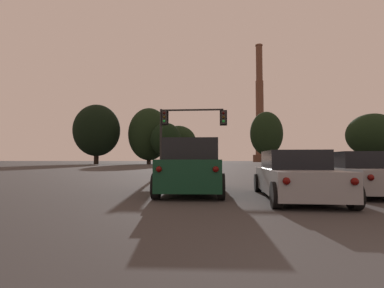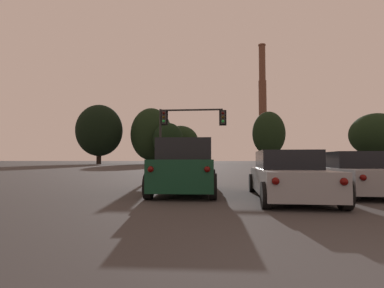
{
  "view_description": "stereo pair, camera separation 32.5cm",
  "coord_description": "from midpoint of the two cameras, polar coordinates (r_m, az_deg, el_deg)",
  "views": [
    {
      "loc": [
        -2.02,
        -2.48,
        1.15
      ],
      "look_at": [
        -4.36,
        25.71,
        2.65
      ],
      "focal_mm": 28.0,
      "sensor_mm": 36.0,
      "label": 1
    },
    {
      "loc": [
        -1.69,
        -2.45,
        1.15
      ],
      "look_at": [
        -4.36,
        25.71,
        2.65
      ],
      "focal_mm": 28.0,
      "sensor_mm": 36.0,
      "label": 2
    }
  ],
  "objects": [
    {
      "name": "treeline_right_mid",
      "position": [
        77.16,
        14.53,
        1.95
      ],
      "size": [
        8.11,
        7.3,
        13.22
      ],
      "color": "black",
      "rests_on": "ground_plane"
    },
    {
      "name": "treeline_center_right",
      "position": [
        84.84,
        -2.1,
        0.54
      ],
      "size": [
        10.01,
        9.01,
        10.85
      ],
      "color": "black",
      "rests_on": "ground_plane"
    },
    {
      "name": "treeline_center_left",
      "position": [
        82.24,
        -7.65,
        1.85
      ],
      "size": [
        11.24,
        10.11,
        15.25
      ],
      "color": "black",
      "rests_on": "ground_plane"
    },
    {
      "name": "smokestack",
      "position": [
        163.31,
        13.39,
        5.3
      ],
      "size": [
        7.65,
        7.65,
        62.91
      ],
      "color": "#523427",
      "rests_on": "ground_plane"
    },
    {
      "name": "sedan_right_lane_second",
      "position": [
        11.7,
        29.32,
        -5.01
      ],
      "size": [
        2.12,
        4.75,
        1.43
      ],
      "rotation": [
        0.0,
        0.0,
        -0.03
      ],
      "color": "gray",
      "rests_on": "ground_plane"
    },
    {
      "name": "sedan_center_lane_second",
      "position": [
        9.42,
        18.7,
        -5.81
      ],
      "size": [
        2.08,
        4.74,
        1.43
      ],
      "rotation": [
        0.0,
        0.0,
        -0.02
      ],
      "color": "gray",
      "rests_on": "ground_plane"
    },
    {
      "name": "treeline_far_right",
      "position": [
        76.55,
        -4.46,
        0.81
      ],
      "size": [
        7.85,
        7.06,
        10.62
      ],
      "color": "black",
      "rests_on": "ground_plane"
    },
    {
      "name": "treeline_far_left",
      "position": [
        84.8,
        -17.14,
        2.47
      ],
      "size": [
        12.53,
        11.28,
        16.07
      ],
      "color": "black",
      "rests_on": "ground_plane"
    },
    {
      "name": "treeline_left_mid",
      "position": [
        90.24,
        31.76,
        1.49
      ],
      "size": [
        13.06,
        11.76,
        13.13
      ],
      "color": "black",
      "rests_on": "ground_plane"
    },
    {
      "name": "traffic_light_overhead_left",
      "position": [
        23.94,
        -1.35,
        3.83
      ],
      "size": [
        5.49,
        0.5,
        5.24
      ],
      "color": "black",
      "rests_on": "ground_plane"
    },
    {
      "name": "suv_left_lane_second",
      "position": [
        10.67,
        -0.23,
        -4.39
      ],
      "size": [
        2.24,
        4.95,
        1.86
      ],
      "rotation": [
        0.0,
        0.0,
        0.03
      ],
      "color": "#0F3823",
      "rests_on": "ground_plane"
    }
  ]
}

